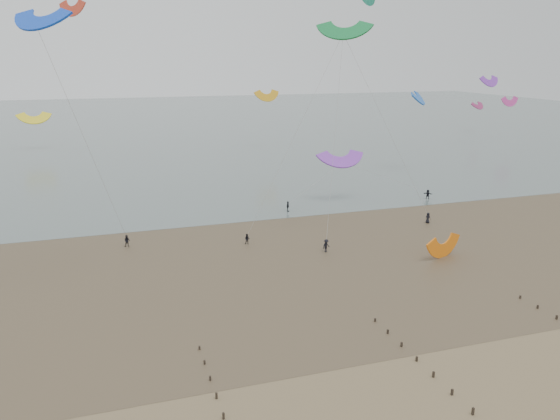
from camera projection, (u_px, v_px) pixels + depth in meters
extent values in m
plane|color=brown|center=(400.00, 396.00, 43.40)|extent=(500.00, 500.00, 0.00)
plane|color=#475654|center=(156.00, 122.00, 226.72)|extent=(500.00, 500.00, 0.00)
plane|color=#473A28|center=(272.00, 252.00, 75.47)|extent=(500.00, 500.00, 0.00)
ellipsoid|color=slate|center=(146.00, 309.00, 58.26)|extent=(23.60, 14.36, 0.01)
ellipsoid|color=slate|center=(342.00, 237.00, 81.76)|extent=(33.64, 18.32, 0.01)
ellipsoid|color=slate|center=(560.00, 232.00, 84.15)|extent=(19.65, 13.67, 0.01)
cube|color=black|center=(224.00, 416.00, 40.56)|extent=(0.16, 0.16, 0.57)
cube|color=black|center=(216.00, 396.00, 42.97)|extent=(0.16, 0.16, 0.54)
cube|color=black|center=(210.00, 378.00, 45.39)|extent=(0.16, 0.16, 0.51)
cube|color=black|center=(205.00, 362.00, 47.81)|extent=(0.16, 0.16, 0.48)
cube|color=black|center=(199.00, 348.00, 50.22)|extent=(0.16, 0.16, 0.45)
cube|color=black|center=(473.00, 412.00, 41.03)|extent=(0.16, 0.16, 0.62)
cube|color=black|center=(452.00, 392.00, 43.45)|extent=(0.16, 0.16, 0.59)
cube|color=black|center=(433.00, 375.00, 45.86)|extent=(0.16, 0.16, 0.57)
cube|color=black|center=(417.00, 359.00, 48.28)|extent=(0.16, 0.16, 0.54)
cube|color=black|center=(402.00, 345.00, 50.69)|extent=(0.16, 0.16, 0.51)
cube|color=black|center=(388.00, 332.00, 53.11)|extent=(0.16, 0.16, 0.48)
cube|color=black|center=(375.00, 320.00, 55.53)|extent=(0.16, 0.16, 0.45)
cube|color=black|center=(557.00, 318.00, 56.00)|extent=(0.16, 0.16, 0.51)
cube|color=black|center=(538.00, 307.00, 58.41)|extent=(0.16, 0.16, 0.48)
cube|color=black|center=(520.00, 297.00, 60.83)|extent=(0.16, 0.16, 0.45)
imported|color=black|center=(288.00, 206.00, 95.02)|extent=(0.81, 1.17, 1.84)
imported|color=black|center=(428.00, 194.00, 103.49)|extent=(1.60, 1.54, 1.82)
imported|color=black|center=(428.00, 218.00, 88.41)|extent=(0.86, 1.02, 1.77)
imported|color=black|center=(326.00, 246.00, 75.16)|extent=(1.38, 1.11, 1.86)
imported|color=black|center=(127.00, 241.00, 77.37)|extent=(0.95, 0.80, 1.73)
imported|color=black|center=(247.00, 239.00, 78.38)|extent=(0.92, 0.84, 1.55)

